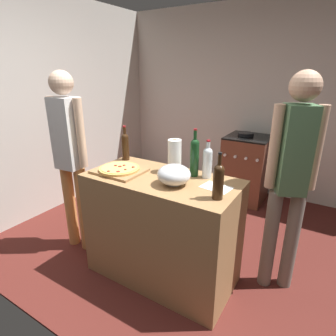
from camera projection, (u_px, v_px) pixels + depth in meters
The scene contains 16 objects.
ground_plane at pixel (211, 234), 3.10m from camera, with size 4.67×3.46×0.02m, color #511E19.
kitchen_wall_rear at pixel (258, 103), 3.84m from camera, with size 4.67×0.10×2.60m, color beige.
kitchen_wall_left at pixel (72, 104), 3.69m from camera, with size 0.10×3.46×2.60m, color beige.
counter at pixel (162, 229), 2.34m from camera, with size 1.24×0.61×0.93m, color #9E7247.
cutting_board at pixel (119, 171), 2.30m from camera, with size 0.40×0.32×0.02m, color #9E7247.
pizza at pixel (119, 169), 2.29m from camera, with size 0.34×0.34×0.03m.
mixing_bowl at pixel (174, 175), 2.03m from camera, with size 0.25×0.25×0.15m.
paper_towel_roll at pixel (175, 156), 2.26m from camera, with size 0.11×0.11×0.28m.
wine_bottle_clear at pixel (207, 161), 2.14m from camera, with size 0.07×0.07×0.30m.
wine_bottle_green at pixel (195, 156), 2.17m from camera, with size 0.07×0.07×0.38m.
wine_bottle_dark at pixel (125, 145), 2.57m from camera, with size 0.07×0.07×0.32m.
wine_bottle_amber at pixel (218, 180), 1.79m from camera, with size 0.07×0.07×0.32m.
recipe_sheet at pixel (216, 187), 2.00m from camera, with size 0.21×0.15×0.00m, color white.
stove at pixel (246, 168), 3.80m from camera, with size 0.56×0.59×0.94m.
person_in_stripes at pixel (70, 152), 2.57m from camera, with size 0.40×0.22×1.74m.
person_in_red at pixel (291, 174), 2.04m from camera, with size 0.34×0.27×1.75m.
Camera 1 is at (0.99, -1.09, 1.75)m, focal length 29.47 mm.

